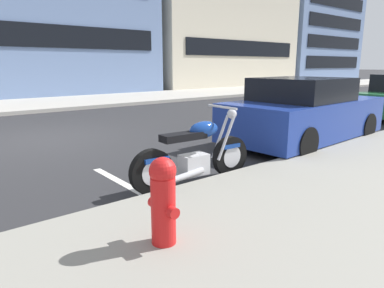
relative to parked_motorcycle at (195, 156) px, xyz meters
The scene contains 8 objects.
ground_plane 4.73m from the parked_motorcycle, 100.05° to the left, with size 260.00×260.00×0.00m, color #28282B.
sidewalk_far_curb 16.31m from the parked_motorcycle, 46.73° to the left, with size 120.00×5.00×0.14m, color #ADA89E.
parking_stall_stripe 1.05m from the parked_motorcycle, 148.87° to the left, with size 0.12×2.20×0.01m, color silver.
parked_motorcycle is the anchor object (origin of this frame).
parked_car_behind_motorcycle 3.69m from the parked_motorcycle, ahead, with size 4.10×1.99×1.43m.
fire_hydrant 2.00m from the parked_motorcycle, 137.65° to the right, with size 0.24×0.36×0.79m.
townhouse_behind_pole 25.38m from the parked_motorcycle, 48.49° to the left, with size 12.91×8.63×13.02m.
townhouse_near_left 35.32m from the parked_motorcycle, 34.78° to the left, with size 10.76×11.78×8.80m.
Camera 1 is at (-2.26, -8.35, 1.70)m, focal length 32.44 mm.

